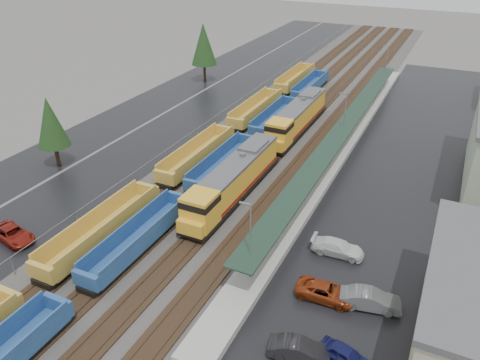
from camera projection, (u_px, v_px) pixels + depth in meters
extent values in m
cube|color=#302D2B|center=(299.00, 115.00, 75.40)|extent=(20.00, 160.00, 0.08)
cube|color=black|center=(265.00, 109.00, 77.61)|extent=(2.60, 160.00, 0.15)
cube|color=#473326|center=(261.00, 108.00, 77.83)|extent=(0.08, 160.00, 0.07)
cube|color=#473326|center=(269.00, 109.00, 77.28)|extent=(0.08, 160.00, 0.07)
cube|color=black|center=(287.00, 113.00, 76.10)|extent=(2.60, 160.00, 0.15)
cube|color=#473326|center=(283.00, 111.00, 76.32)|extent=(0.08, 160.00, 0.07)
cube|color=#473326|center=(292.00, 113.00, 75.77)|extent=(0.08, 160.00, 0.07)
cube|color=black|center=(311.00, 116.00, 74.59)|extent=(2.60, 160.00, 0.15)
cube|color=#473326|center=(307.00, 115.00, 74.80)|extent=(0.08, 160.00, 0.07)
cube|color=#473326|center=(315.00, 116.00, 74.26)|extent=(0.08, 160.00, 0.07)
cube|color=black|center=(335.00, 120.00, 73.07)|extent=(2.60, 160.00, 0.15)
cube|color=#473326|center=(331.00, 119.00, 73.29)|extent=(0.08, 160.00, 0.07)
cube|color=#473326|center=(340.00, 120.00, 72.75)|extent=(0.08, 160.00, 0.07)
cube|color=black|center=(217.00, 102.00, 81.08)|extent=(10.00, 160.00, 0.02)
cube|color=black|center=(168.00, 94.00, 84.86)|extent=(9.00, 160.00, 0.02)
cube|color=black|center=(413.00, 163.00, 60.32)|extent=(16.00, 100.00, 0.02)
cube|color=#9E9B93|center=(341.00, 147.00, 63.75)|extent=(3.00, 80.00, 0.70)
cylinder|color=gray|center=(272.00, 234.00, 43.23)|extent=(0.16, 0.16, 2.40)
cylinder|color=gray|center=(320.00, 168.00, 55.09)|extent=(0.16, 0.16, 2.40)
cylinder|color=gray|center=(351.00, 124.00, 66.96)|extent=(0.16, 0.16, 2.40)
cylinder|color=gray|center=(373.00, 94.00, 78.82)|extent=(0.16, 0.16, 2.40)
cylinder|color=gray|center=(389.00, 72.00, 90.68)|extent=(0.16, 0.16, 2.40)
cube|color=#1B3024|center=(343.00, 128.00, 62.38)|extent=(2.60, 65.00, 0.15)
cylinder|color=gray|center=(250.00, 246.00, 38.26)|extent=(0.12, 0.12, 8.00)
cube|color=gray|center=(245.00, 204.00, 36.57)|extent=(1.00, 0.15, 0.12)
cylinder|color=gray|center=(344.00, 122.00, 61.99)|extent=(0.12, 0.12, 8.00)
cube|color=gray|center=(343.00, 94.00, 60.30)|extent=(1.00, 0.15, 0.12)
cylinder|color=gray|center=(385.00, 67.00, 85.72)|extent=(0.12, 0.12, 8.00)
cube|color=gray|center=(386.00, 46.00, 84.03)|extent=(1.00, 0.15, 0.12)
cylinder|color=gray|center=(13.00, 267.00, 40.56)|extent=(0.08, 0.08, 2.00)
cylinder|color=gray|center=(78.00, 220.00, 46.89)|extent=(0.08, 0.08, 2.00)
cylinder|color=gray|center=(127.00, 185.00, 53.22)|extent=(0.08, 0.08, 2.00)
cylinder|color=gray|center=(166.00, 157.00, 59.54)|extent=(0.08, 0.08, 2.00)
cylinder|color=gray|center=(198.00, 135.00, 65.87)|extent=(0.08, 0.08, 2.00)
cylinder|color=gray|center=(224.00, 116.00, 72.20)|extent=(0.08, 0.08, 2.00)
cylinder|color=gray|center=(246.00, 101.00, 78.53)|extent=(0.08, 0.08, 2.00)
cylinder|color=gray|center=(264.00, 88.00, 84.85)|extent=(0.08, 0.08, 2.00)
cylinder|color=gray|center=(280.00, 76.00, 91.18)|extent=(0.08, 0.08, 2.00)
cylinder|color=gray|center=(294.00, 66.00, 97.51)|extent=(0.08, 0.08, 2.00)
cylinder|color=gray|center=(306.00, 58.00, 103.84)|extent=(0.08, 0.08, 2.00)
cylinder|color=gray|center=(317.00, 50.00, 110.16)|extent=(0.08, 0.08, 2.00)
cylinder|color=gray|center=(327.00, 43.00, 116.49)|extent=(0.08, 0.08, 2.00)
cylinder|color=gray|center=(335.00, 37.00, 122.82)|extent=(0.08, 0.08, 2.00)
cylinder|color=gray|center=(343.00, 32.00, 129.15)|extent=(0.08, 0.08, 2.00)
cylinder|color=gray|center=(350.00, 27.00, 135.47)|extent=(0.08, 0.08, 2.00)
cube|color=gray|center=(246.00, 95.00, 78.05)|extent=(0.05, 160.00, 0.05)
cylinder|color=#332316|center=(57.00, 155.00, 59.36)|extent=(0.50, 0.50, 2.70)
cone|color=black|center=(50.00, 122.00, 57.19)|extent=(3.96, 3.96, 6.30)
cylinder|color=#332316|center=(205.00, 73.00, 91.23)|extent=(0.50, 0.50, 3.30)
cone|color=black|center=(204.00, 44.00, 88.58)|extent=(4.84, 4.84, 7.70)
cube|color=black|center=(235.00, 191.00, 52.46)|extent=(2.97, 19.79, 0.40)
cube|color=gold|center=(239.00, 174.00, 52.43)|extent=(2.77, 15.83, 2.97)
cube|color=gold|center=(200.00, 210.00, 45.45)|extent=(2.97, 3.17, 3.36)
cube|color=black|center=(200.00, 201.00, 44.97)|extent=(3.02, 3.22, 0.69)
cube|color=gold|center=(191.00, 227.00, 44.52)|extent=(2.77, 0.99, 1.39)
cube|color=#59595B|center=(239.00, 161.00, 51.67)|extent=(2.82, 15.83, 0.35)
cube|color=maroon|center=(228.00, 180.00, 53.53)|extent=(0.04, 15.83, 0.35)
cube|color=maroon|center=(250.00, 185.00, 52.47)|extent=(0.04, 15.83, 0.35)
cube|color=black|center=(235.00, 194.00, 52.65)|extent=(2.18, 5.94, 0.59)
cube|color=black|center=(205.00, 224.00, 47.12)|extent=(2.38, 3.96, 0.49)
cube|color=black|center=(260.00, 167.00, 58.08)|extent=(2.38, 3.96, 0.49)
cylinder|color=#59595B|center=(243.00, 155.00, 52.31)|extent=(0.69, 0.69, 0.49)
cube|color=#59595B|center=(253.00, 146.00, 54.68)|extent=(2.38, 3.96, 0.49)
cube|color=black|center=(297.00, 126.00, 69.07)|extent=(2.97, 19.79, 0.40)
cube|color=gold|center=(300.00, 114.00, 69.04)|extent=(2.77, 15.83, 2.97)
cube|color=gold|center=(279.00, 133.00, 62.06)|extent=(2.97, 3.17, 3.36)
cube|color=black|center=(279.00, 126.00, 61.58)|extent=(3.02, 3.22, 0.69)
cube|color=gold|center=(274.00, 145.00, 61.13)|extent=(2.77, 0.99, 1.39)
cube|color=#59595B|center=(301.00, 103.00, 68.28)|extent=(2.82, 15.83, 0.35)
cube|color=maroon|center=(291.00, 120.00, 70.14)|extent=(0.04, 15.83, 0.35)
cube|color=maroon|center=(309.00, 123.00, 69.08)|extent=(0.04, 15.83, 0.35)
cube|color=black|center=(297.00, 129.00, 69.26)|extent=(2.18, 5.94, 0.59)
cube|color=black|center=(280.00, 146.00, 63.73)|extent=(2.38, 3.96, 0.49)
cube|color=black|center=(312.00, 113.00, 74.69)|extent=(2.38, 3.96, 0.49)
cylinder|color=#59595B|center=(303.00, 99.00, 68.92)|extent=(0.69, 0.69, 0.49)
cube|color=#59595B|center=(310.00, 94.00, 71.29)|extent=(2.38, 3.96, 0.49)
cube|color=gold|center=(9.00, 297.00, 36.33)|extent=(2.77, 0.53, 1.49)
cube|color=black|center=(4.00, 314.00, 36.25)|extent=(2.13, 2.35, 0.53)
cube|color=gold|center=(103.00, 232.00, 45.27)|extent=(2.77, 14.66, 0.27)
cube|color=gold|center=(90.00, 221.00, 45.31)|extent=(0.16, 14.66, 1.92)
cube|color=gold|center=(112.00, 228.00, 44.30)|extent=(0.16, 14.66, 1.92)
cube|color=gold|center=(41.00, 272.00, 38.94)|extent=(2.77, 0.53, 1.49)
cube|color=gold|center=(148.00, 191.00, 50.88)|extent=(2.77, 0.53, 1.49)
cube|color=black|center=(51.00, 277.00, 40.05)|extent=(2.13, 2.35, 0.53)
cube|color=black|center=(144.00, 202.00, 50.80)|extent=(2.13, 2.35, 0.53)
cube|color=gold|center=(198.00, 157.00, 59.82)|extent=(2.77, 14.66, 0.27)
cube|color=gold|center=(189.00, 149.00, 59.86)|extent=(0.16, 14.66, 1.92)
cube|color=gold|center=(207.00, 153.00, 58.85)|extent=(0.16, 14.66, 1.92)
cube|color=gold|center=(165.00, 178.00, 53.49)|extent=(2.77, 0.53, 1.49)
cube|color=gold|center=(225.00, 131.00, 65.43)|extent=(2.77, 0.53, 1.49)
cube|color=black|center=(169.00, 183.00, 54.60)|extent=(2.13, 2.35, 0.53)
cube|color=black|center=(222.00, 140.00, 65.35)|extent=(2.13, 2.35, 0.53)
cube|color=gold|center=(256.00, 112.00, 74.37)|extent=(2.77, 14.66, 0.27)
cube|color=gold|center=(248.00, 105.00, 74.41)|extent=(0.16, 14.66, 1.92)
cube|color=gold|center=(264.00, 107.00, 73.40)|extent=(0.16, 14.66, 1.92)
cube|color=gold|center=(235.00, 123.00, 68.04)|extent=(2.77, 0.53, 1.49)
cube|color=gold|center=(274.00, 94.00, 79.97)|extent=(2.77, 0.53, 1.49)
cube|color=black|center=(237.00, 128.00, 69.14)|extent=(2.13, 2.35, 0.53)
cube|color=black|center=(272.00, 101.00, 79.90)|extent=(2.13, 2.35, 0.53)
cube|color=gold|center=(295.00, 81.00, 88.92)|extent=(2.77, 14.66, 0.27)
cube|color=gold|center=(289.00, 75.00, 88.96)|extent=(0.16, 14.66, 1.92)
cube|color=gold|center=(302.00, 77.00, 87.95)|extent=(0.16, 14.66, 1.92)
cube|color=gold|center=(281.00, 88.00, 82.59)|extent=(2.77, 0.53, 1.49)
cube|color=gold|center=(308.00, 67.00, 94.52)|extent=(2.77, 0.53, 1.49)
cube|color=black|center=(282.00, 93.00, 83.69)|extent=(2.13, 2.35, 0.53)
cube|color=black|center=(306.00, 74.00, 94.44)|extent=(2.13, 2.35, 0.53)
cube|color=navy|center=(58.00, 305.00, 35.76)|extent=(2.58, 0.50, 1.39)
cube|color=black|center=(54.00, 320.00, 35.69)|extent=(1.99, 2.19, 0.50)
cube|color=navy|center=(139.00, 241.00, 44.15)|extent=(2.58, 13.81, 0.25)
cube|color=navy|center=(128.00, 230.00, 44.19)|extent=(0.15, 13.81, 1.79)
cube|color=navy|center=(149.00, 236.00, 43.25)|extent=(0.15, 13.81, 1.79)
cube|color=navy|center=(86.00, 280.00, 38.19)|extent=(2.58, 0.50, 1.39)
cube|color=navy|center=(179.00, 199.00, 49.44)|extent=(2.58, 0.50, 1.39)
cube|color=black|center=(94.00, 285.00, 39.22)|extent=(1.99, 2.19, 0.50)
cube|color=black|center=(176.00, 210.00, 49.36)|extent=(1.99, 2.19, 0.50)
cube|color=navy|center=(223.00, 166.00, 57.83)|extent=(2.58, 13.81, 0.25)
cube|color=navy|center=(214.00, 157.00, 57.87)|extent=(0.15, 13.81, 1.79)
cube|color=navy|center=(232.00, 161.00, 56.93)|extent=(0.15, 13.81, 1.79)
cube|color=navy|center=(194.00, 186.00, 51.87)|extent=(2.58, 0.50, 1.39)
cube|color=navy|center=(247.00, 140.00, 63.11)|extent=(2.58, 0.50, 1.39)
cube|color=black|center=(197.00, 191.00, 52.90)|extent=(1.99, 2.19, 0.50)
cube|color=black|center=(245.00, 148.00, 63.04)|extent=(1.99, 2.19, 0.50)
cube|color=navy|center=(275.00, 120.00, 71.50)|extent=(2.58, 13.81, 0.25)
cube|color=navy|center=(268.00, 113.00, 71.54)|extent=(0.15, 13.81, 1.79)
cube|color=navy|center=(283.00, 115.00, 70.60)|extent=(0.15, 13.81, 1.79)
cube|color=navy|center=(257.00, 132.00, 65.55)|extent=(2.58, 0.50, 1.39)
cube|color=navy|center=(291.00, 101.00, 76.79)|extent=(2.58, 0.50, 1.39)
cube|color=black|center=(258.00, 136.00, 66.58)|extent=(1.99, 2.19, 0.50)
cube|color=black|center=(290.00, 108.00, 76.72)|extent=(1.99, 2.19, 0.50)
cube|color=navy|center=(310.00, 88.00, 85.18)|extent=(2.58, 13.81, 0.25)
cube|color=navy|center=(304.00, 82.00, 85.22)|extent=(0.15, 13.81, 1.79)
cube|color=navy|center=(317.00, 84.00, 84.28)|extent=(0.15, 13.81, 1.79)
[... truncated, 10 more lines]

